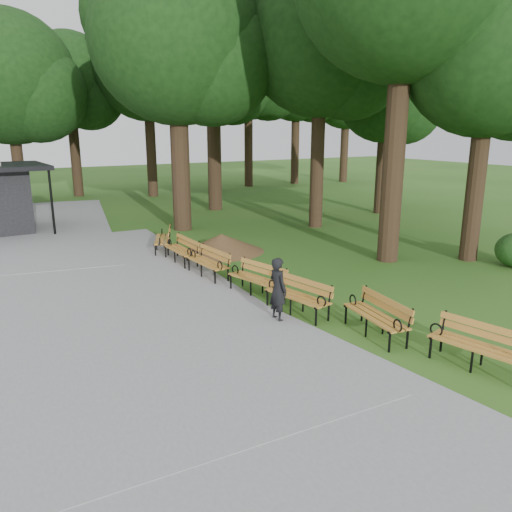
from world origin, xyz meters
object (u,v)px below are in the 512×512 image
person (278,289)px  lawn_tree_1 (321,40)px  bench_4 (208,263)px  lawn_tree_4 (212,32)px  bench_5 (181,250)px  lawn_tree_2 (176,38)px  bench_1 (375,316)px  lawn_tree_3 (491,50)px  bench_0 (478,347)px  dirt_mound (221,243)px  bench_3 (257,280)px  bench_6 (162,239)px  lawn_tree_5 (386,93)px  bench_2 (297,297)px

person → lawn_tree_1: size_ratio=0.14×
bench_4 → lawn_tree_4: lawn_tree_4 is taller
bench_4 → bench_5: 1.92m
bench_5 → lawn_tree_2: 9.42m
person → bench_1: 2.28m
lawn_tree_3 → bench_1: bearing=-156.2°
bench_0 → dirt_mound: bearing=168.2°
bench_5 → lawn_tree_4: (5.87, 9.64, 8.72)m
bench_3 → lawn_tree_1: bearing=120.8°
person → bench_4: (0.05, 4.03, -0.33)m
bench_5 → lawn_tree_4: bearing=147.1°
bench_0 → bench_1: (-0.57, 2.13, 0.00)m
bench_1 → lawn_tree_3: (7.30, 3.22, 6.30)m
person → lawn_tree_4: lawn_tree_4 is taller
lawn_tree_1 → lawn_tree_2: lawn_tree_2 is taller
bench_1 → lawn_tree_2: (0.76, 13.03, 7.49)m
bench_0 → bench_5: (-2.00, 9.88, 0.00)m
bench_0 → lawn_tree_1: size_ratio=0.17×
bench_1 → lawn_tree_3: 10.16m
lawn_tree_2 → lawn_tree_4: lawn_tree_4 is taller
bench_1 → bench_6: bearing=-163.8°
bench_3 → lawn_tree_1: 12.52m
bench_4 → lawn_tree_4: size_ratio=0.15×
bench_1 → lawn_tree_1: (6.27, 10.60, 7.55)m
bench_0 → lawn_tree_3: 10.66m
bench_0 → bench_4: 8.18m
bench_0 → bench_3: size_ratio=1.00×
dirt_mound → lawn_tree_4: 13.28m
person → bench_0: 4.39m
lawn_tree_1 → lawn_tree_5: 5.75m
lawn_tree_4 → bench_6: bearing=-127.0°
bench_0 → lawn_tree_5: (10.95, 14.13, 5.65)m
bench_0 → bench_4: (-1.89, 7.96, 0.00)m
bench_1 → bench_4: (-1.32, 5.83, 0.00)m
bench_6 → lawn_tree_5: bearing=122.4°
bench_5 → lawn_tree_3: size_ratio=0.20×
person → bench_4: 4.05m
person → bench_6: 7.86m
bench_2 → bench_5: (-0.70, 5.82, 0.00)m
bench_0 → lawn_tree_1: bearing=143.0°
person → lawn_tree_2: lawn_tree_2 is taller
lawn_tree_1 → dirt_mound: bearing=-159.0°
dirt_mound → bench_0: 10.46m
bench_2 → bench_6: bearing=173.4°
bench_6 → lawn_tree_4: bearing=165.1°
bench_0 → bench_5: size_ratio=1.00×
bench_1 → lawn_tree_5: bearing=144.2°
bench_3 → lawn_tree_2: (1.64, 9.41, 7.49)m
bench_6 → person: bearing=22.2°
bench_6 → bench_0: bearing=31.5°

